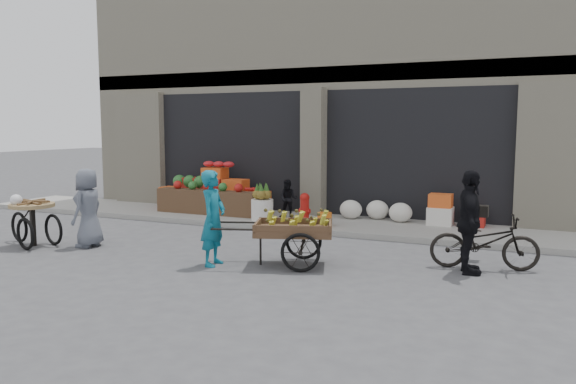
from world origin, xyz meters
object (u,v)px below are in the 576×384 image
at_px(orange_bucket, 325,219).
at_px(pineapple_bin, 262,210).
at_px(bicycle, 484,242).
at_px(fire_hydrant, 305,207).
at_px(cyclist, 469,222).
at_px(seated_person, 288,199).
at_px(vendor_grey, 88,208).
at_px(tricycle_cart, 32,217).
at_px(banana_cart, 291,227).
at_px(vendor_woman, 213,218).

bearing_deg(orange_bucket, pineapple_bin, 176.42).
xyz_separation_m(orange_bucket, bicycle, (3.54, -2.07, 0.18)).
distance_m(fire_hydrant, cyclist, 4.60).
height_order(fire_hydrant, seated_person, seated_person).
bearing_deg(vendor_grey, cyclist, 89.63).
relative_size(vendor_grey, bicycle, 0.89).
bearing_deg(seated_person, orange_bucket, -40.26).
distance_m(orange_bucket, seated_person, 1.42).
bearing_deg(seated_person, bicycle, -40.35).
bearing_deg(tricycle_cart, cyclist, 23.46).
xyz_separation_m(pineapple_bin, banana_cart, (2.16, -3.23, 0.29)).
bearing_deg(bicycle, orange_bucket, 48.22).
height_order(orange_bucket, banana_cart, banana_cart).
relative_size(fire_hydrant, vendor_grey, 0.47).
distance_m(pineapple_bin, vendor_woman, 3.89).
distance_m(pineapple_bin, fire_hydrant, 1.11).
height_order(vendor_grey, bicycle, vendor_grey).
xyz_separation_m(banana_cart, vendor_grey, (-4.18, -0.24, 0.10)).
relative_size(pineapple_bin, banana_cart, 0.22).
bearing_deg(fire_hydrant, bicycle, -27.74).
height_order(tricycle_cart, cyclist, cyclist).
bearing_deg(banana_cart, vendor_woman, -175.84).
distance_m(fire_hydrant, vendor_woman, 3.71).
height_order(orange_bucket, vendor_grey, vendor_grey).
bearing_deg(fire_hydrant, orange_bucket, -5.71).
height_order(fire_hydrant, orange_bucket, fire_hydrant).
bearing_deg(vendor_grey, banana_cart, 85.58).
bearing_deg(vendor_grey, tricycle_cart, -77.30).
bearing_deg(vendor_grey, fire_hydrant, 129.93).
xyz_separation_m(fire_hydrant, tricycle_cart, (-4.17, -3.81, 0.06)).
bearing_deg(fire_hydrant, cyclist, -33.33).
height_order(seated_person, banana_cart, seated_person).
relative_size(vendor_woman, cyclist, 0.97).
height_order(fire_hydrant, vendor_grey, vendor_grey).
xyz_separation_m(tricycle_cart, cyclist, (8.00, 1.29, 0.26)).
distance_m(banana_cart, vendor_grey, 4.19).
relative_size(pineapple_bin, fire_hydrant, 0.73).
relative_size(banana_cart, vendor_grey, 1.52).
bearing_deg(seated_person, vendor_grey, -130.70).
height_order(vendor_woman, cyclist, cyclist).
xyz_separation_m(seated_person, bicycle, (4.74, -2.77, -0.13)).
height_order(banana_cart, tricycle_cart, tricycle_cart).
height_order(banana_cart, vendor_woman, vendor_woman).
bearing_deg(bicycle, fire_hydrant, 50.86).
bearing_deg(orange_bucket, vendor_grey, -137.02).
relative_size(tricycle_cart, vendor_grey, 0.96).
bearing_deg(cyclist, seated_person, 43.63).
bearing_deg(pineapple_bin, vendor_woman, -75.52).
relative_size(seated_person, vendor_grey, 0.61).
bearing_deg(tricycle_cart, bicycle, 25.94).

